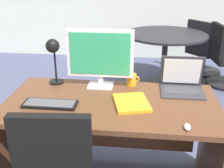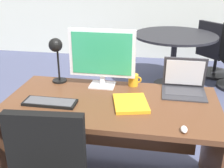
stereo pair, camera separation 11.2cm
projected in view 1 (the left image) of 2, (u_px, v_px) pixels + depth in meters
The scene contains 11 objects.
ground at pixel (124, 101), 3.68m from camera, with size 12.00×12.00×0.00m, color #474C6B.
desk at pixel (112, 124), 2.14m from camera, with size 1.54×0.78×0.74m.
monitor at pixel (100, 55), 2.17m from camera, with size 0.52×0.16×0.46m.
laptop at pixel (182, 80), 2.19m from camera, with size 0.33×0.28×0.26m.
keyboard at pixel (50, 104), 1.95m from camera, with size 0.38×0.14×0.02m.
mouse at pixel (187, 127), 1.67m from camera, with size 0.04×0.07×0.03m.
desk_lamp at pixel (53, 52), 2.22m from camera, with size 0.12×0.15×0.38m.
book at pixel (131, 103), 1.97m from camera, with size 0.29×0.34×0.02m.
coffee_mug at pixel (131, 79), 2.28m from camera, with size 0.11×0.08×0.10m.
meeting_table at pixel (165, 47), 3.95m from camera, with size 1.14×1.14×0.78m.
meeting_chair_far at pixel (203, 53), 4.52m from camera, with size 0.66×0.65×0.87m.
Camera 1 is at (0.21, -1.80, 1.63)m, focal length 44.84 mm.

